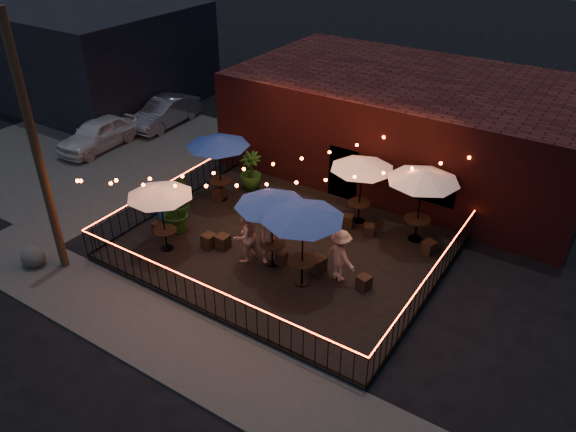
% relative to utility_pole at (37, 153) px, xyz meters
% --- Properties ---
extents(ground, '(110.00, 110.00, 0.00)m').
position_rel_utility_pole_xyz_m(ground, '(5.40, 2.60, -4.00)').
color(ground, black).
rests_on(ground, ground).
extents(patio, '(10.00, 8.00, 0.15)m').
position_rel_utility_pole_xyz_m(patio, '(5.40, 4.60, -3.92)').
color(patio, black).
rests_on(patio, ground).
extents(sidewalk, '(18.00, 2.50, 0.05)m').
position_rel_utility_pole_xyz_m(sidewalk, '(5.40, -0.65, -3.98)').
color(sidewalk, '#3B3936').
rests_on(sidewalk, ground).
extents(parking_lot, '(11.00, 12.00, 0.02)m').
position_rel_utility_pole_xyz_m(parking_lot, '(-6.60, 6.60, -3.99)').
color(parking_lot, '#3B3936').
rests_on(parking_lot, ground).
extents(brick_building, '(14.00, 8.00, 4.00)m').
position_rel_utility_pole_xyz_m(brick_building, '(6.40, 12.59, -2.00)').
color(brick_building, '#39100F').
rests_on(brick_building, ground).
extents(background_building, '(12.00, 9.00, 5.00)m').
position_rel_utility_pole_xyz_m(background_building, '(-12.60, 11.60, -1.50)').
color(background_building, black).
rests_on(background_building, ground).
extents(utility_pole, '(0.26, 0.26, 8.00)m').
position_rel_utility_pole_xyz_m(utility_pole, '(0.00, 0.00, 0.00)').
color(utility_pole, '#3A2917').
rests_on(utility_pole, ground).
extents(fence_front, '(10.00, 0.04, 1.04)m').
position_rel_utility_pole_xyz_m(fence_front, '(5.40, 0.60, -3.34)').
color(fence_front, black).
rests_on(fence_front, patio).
extents(fence_left, '(0.04, 8.00, 1.04)m').
position_rel_utility_pole_xyz_m(fence_left, '(0.40, 4.60, -3.34)').
color(fence_left, black).
rests_on(fence_left, patio).
extents(fence_right, '(0.04, 8.00, 1.04)m').
position_rel_utility_pole_xyz_m(fence_right, '(10.40, 4.60, -3.34)').
color(fence_right, black).
rests_on(fence_right, patio).
extents(festoon_lights, '(10.02, 8.72, 1.32)m').
position_rel_utility_pole_xyz_m(festoon_lights, '(4.39, 4.30, -1.48)').
color(festoon_lights, '#F24512').
rests_on(festoon_lights, ground).
extents(cafe_table_0, '(2.75, 2.75, 2.34)m').
position_rel_utility_pole_xyz_m(cafe_table_0, '(2.20, 2.37, -1.71)').
color(cafe_table_0, black).
rests_on(cafe_table_0, patio).
extents(cafe_table_1, '(2.70, 2.70, 2.58)m').
position_rel_utility_pole_xyz_m(cafe_table_1, '(1.60, 6.00, -1.49)').
color(cafe_table_1, black).
rests_on(cafe_table_1, patio).
extents(cafe_table_2, '(2.43, 2.43, 2.50)m').
position_rel_utility_pole_xyz_m(cafe_table_2, '(5.61, 3.60, -1.57)').
color(cafe_table_2, black).
rests_on(cafe_table_2, patio).
extents(cafe_table_3, '(2.22, 2.22, 2.44)m').
position_rel_utility_pole_xyz_m(cafe_table_3, '(6.73, 7.40, -1.62)').
color(cafe_table_3, black).
rests_on(cafe_table_3, patio).
extents(cafe_table_4, '(2.45, 2.45, 2.68)m').
position_rel_utility_pole_xyz_m(cafe_table_4, '(6.92, 3.27, -1.40)').
color(cafe_table_4, black).
rests_on(cafe_table_4, patio).
extents(cafe_table_5, '(2.66, 2.66, 2.63)m').
position_rel_utility_pole_xyz_m(cafe_table_5, '(8.88, 7.40, -1.45)').
color(cafe_table_5, black).
rests_on(cafe_table_5, patio).
extents(bistro_chair_0, '(0.37, 0.37, 0.41)m').
position_rel_utility_pole_xyz_m(bistro_chair_0, '(1.30, 2.93, -3.65)').
color(bistro_chair_0, black).
rests_on(bistro_chair_0, patio).
extents(bistro_chair_1, '(0.43, 0.43, 0.48)m').
position_rel_utility_pole_xyz_m(bistro_chair_1, '(3.31, 3.22, -3.61)').
color(bistro_chair_1, black).
rests_on(bistro_chair_1, patio).
extents(bistro_chair_2, '(0.45, 0.45, 0.46)m').
position_rel_utility_pole_xyz_m(bistro_chair_2, '(1.52, 5.92, -3.62)').
color(bistro_chair_2, black).
rests_on(bistro_chair_2, patio).
extents(bistro_chair_3, '(0.44, 0.44, 0.46)m').
position_rel_utility_pole_xyz_m(bistro_chair_3, '(3.09, 5.89, -3.62)').
color(bistro_chair_3, black).
rests_on(bistro_chair_3, patio).
extents(bistro_chair_4, '(0.41, 0.41, 0.48)m').
position_rel_utility_pole_xyz_m(bistro_chair_4, '(3.75, 3.42, -3.61)').
color(bistro_chair_4, black).
rests_on(bistro_chair_4, patio).
extents(bistro_chair_5, '(0.39, 0.39, 0.40)m').
position_rel_utility_pole_xyz_m(bistro_chair_5, '(5.84, 3.75, -3.65)').
color(bistro_chair_5, black).
rests_on(bistro_chair_5, patio).
extents(bistro_chair_6, '(0.34, 0.34, 0.40)m').
position_rel_utility_pole_xyz_m(bistro_chair_6, '(5.38, 6.44, -3.65)').
color(bistro_chair_6, black).
rests_on(bistro_chair_6, patio).
extents(bistro_chair_7, '(0.47, 0.47, 0.44)m').
position_rel_utility_pole_xyz_m(bistro_chair_7, '(6.57, 6.87, -3.63)').
color(bistro_chair_7, black).
rests_on(bistro_chair_7, patio).
extents(bistro_chair_8, '(0.52, 0.52, 0.52)m').
position_rel_utility_pole_xyz_m(bistro_chair_8, '(7.03, 4.02, -3.59)').
color(bistro_chair_8, black).
rests_on(bistro_chair_8, patio).
extents(bistro_chair_9, '(0.45, 0.45, 0.44)m').
position_rel_utility_pole_xyz_m(bistro_chair_9, '(8.62, 4.04, -3.63)').
color(bistro_chair_9, black).
rests_on(bistro_chair_9, patio).
extents(bistro_chair_10, '(0.45, 0.45, 0.41)m').
position_rel_utility_pole_xyz_m(bistro_chair_10, '(7.46, 6.76, -3.65)').
color(bistro_chair_10, black).
rests_on(bistro_chair_10, patio).
extents(bistro_chair_11, '(0.49, 0.49, 0.44)m').
position_rel_utility_pole_xyz_m(bistro_chair_11, '(9.57, 6.87, -3.63)').
color(bistro_chair_11, black).
rests_on(bistro_chair_11, patio).
extents(patron_a, '(0.62, 0.76, 1.79)m').
position_rel_utility_pole_xyz_m(patron_a, '(5.43, 3.70, -2.96)').
color(patron_a, tan).
rests_on(patron_a, patio).
extents(patron_b, '(0.87, 1.03, 1.86)m').
position_rel_utility_pole_xyz_m(patron_b, '(4.78, 3.31, -2.92)').
color(patron_b, tan).
rests_on(patron_b, patio).
extents(patron_c, '(1.25, 0.95, 1.71)m').
position_rel_utility_pole_xyz_m(patron_c, '(7.78, 4.07, -3.00)').
color(patron_c, tan).
rests_on(patron_c, patio).
extents(potted_shrub_a, '(1.36, 1.19, 1.46)m').
position_rel_utility_pole_xyz_m(potted_shrub_a, '(1.77, 3.42, -3.12)').
color(potted_shrub_a, '#123A13').
rests_on(potted_shrub_a, patio).
extents(potted_shrub_b, '(0.74, 0.59, 1.33)m').
position_rel_utility_pole_xyz_m(potted_shrub_b, '(0.80, 4.64, -3.18)').
color(potted_shrub_b, '#15340D').
rests_on(potted_shrub_b, patio).
extents(potted_shrub_c, '(0.96, 0.96, 1.53)m').
position_rel_utility_pole_xyz_m(potted_shrub_c, '(2.05, 7.28, -3.09)').
color(potted_shrub_c, '#153A0E').
rests_on(potted_shrub_c, patio).
extents(cooler, '(0.65, 0.50, 0.81)m').
position_rel_utility_pole_xyz_m(cooler, '(0.90, 3.82, -3.44)').
color(cooler, '#1F5EA7').
rests_on(cooler, patio).
extents(boulder, '(0.89, 0.76, 0.68)m').
position_rel_utility_pole_xyz_m(boulder, '(-0.83, -0.52, -3.66)').
color(boulder, '#43423E').
rests_on(boulder, ground).
extents(car_white, '(1.86, 4.17, 1.39)m').
position_rel_utility_pole_xyz_m(car_white, '(-6.29, 6.90, -3.30)').
color(car_white, white).
rests_on(car_white, ground).
extents(car_silver, '(1.69, 4.20, 1.36)m').
position_rel_utility_pole_xyz_m(car_silver, '(-5.69, 10.57, -3.32)').
color(car_silver, '#A1A1A9').
rests_on(car_silver, ground).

